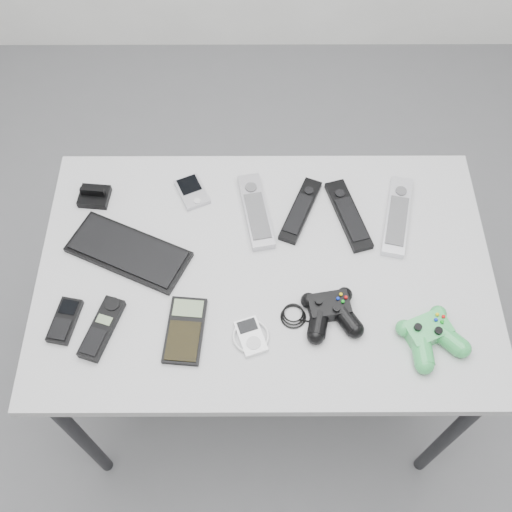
{
  "coord_description": "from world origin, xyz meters",
  "views": [
    {
      "loc": [
        -0.12,
        -0.61,
        1.93
      ],
      "look_at": [
        -0.12,
        0.11,
        0.74
      ],
      "focal_mm": 42.0,
      "sensor_mm": 36.0,
      "label": 1
    }
  ],
  "objects_px": {
    "remote_black_a": "(301,210)",
    "remote_silver_b": "(397,215)",
    "controller_green": "(431,335)",
    "pda_keyboard": "(128,252)",
    "desk": "(265,281)",
    "remote_silver_a": "(256,211)",
    "pda": "(192,192)",
    "controller_black": "(330,311)",
    "mobile_phone": "(65,321)",
    "remote_black_b": "(348,215)",
    "mp3_player": "(251,336)",
    "cordless_handset": "(102,328)",
    "calculator": "(185,330)"
  },
  "relations": [
    {
      "from": "remote_silver_b",
      "to": "desk",
      "type": "bearing_deg",
      "value": -143.45
    },
    {
      "from": "pda_keyboard",
      "to": "controller_black",
      "type": "xyz_separation_m",
      "value": [
        0.47,
        -0.16,
        0.01
      ]
    },
    {
      "from": "remote_black_a",
      "to": "mobile_phone",
      "type": "relative_size",
      "value": 1.8
    },
    {
      "from": "pda",
      "to": "controller_black",
      "type": "distance_m",
      "value": 0.47
    },
    {
      "from": "remote_silver_a",
      "to": "controller_green",
      "type": "height_order",
      "value": "controller_green"
    },
    {
      "from": "pda_keyboard",
      "to": "mobile_phone",
      "type": "bearing_deg",
      "value": -99.24
    },
    {
      "from": "pda_keyboard",
      "to": "remote_black_a",
      "type": "relative_size",
      "value": 1.47
    },
    {
      "from": "remote_black_a",
      "to": "remote_silver_b",
      "type": "bearing_deg",
      "value": 18.0
    },
    {
      "from": "remote_black_a",
      "to": "calculator",
      "type": "distance_m",
      "value": 0.42
    },
    {
      "from": "remote_black_a",
      "to": "pda",
      "type": "bearing_deg",
      "value": -169.73
    },
    {
      "from": "remote_black_a",
      "to": "controller_green",
      "type": "xyz_separation_m",
      "value": [
        0.27,
        -0.34,
        0.01
      ]
    },
    {
      "from": "remote_black_b",
      "to": "controller_black",
      "type": "height_order",
      "value": "controller_black"
    },
    {
      "from": "pda_keyboard",
      "to": "mp3_player",
      "type": "distance_m",
      "value": 0.36
    },
    {
      "from": "pda",
      "to": "remote_black_b",
      "type": "relative_size",
      "value": 0.47
    },
    {
      "from": "desk",
      "to": "mp3_player",
      "type": "distance_m",
      "value": 0.19
    },
    {
      "from": "remote_black_b",
      "to": "cordless_handset",
      "type": "height_order",
      "value": "cordless_handset"
    },
    {
      "from": "desk",
      "to": "remote_black_b",
      "type": "relative_size",
      "value": 5.11
    },
    {
      "from": "controller_black",
      "to": "pda_keyboard",
      "type": "bearing_deg",
      "value": 151.01
    },
    {
      "from": "remote_black_b",
      "to": "cordless_handset",
      "type": "bearing_deg",
      "value": -167.95
    },
    {
      "from": "desk",
      "to": "remote_black_a",
      "type": "distance_m",
      "value": 0.2
    },
    {
      "from": "mp3_player",
      "to": "controller_black",
      "type": "xyz_separation_m",
      "value": [
        0.18,
        0.05,
        0.01
      ]
    },
    {
      "from": "cordless_handset",
      "to": "desk",
      "type": "bearing_deg",
      "value": 41.86
    },
    {
      "from": "remote_black_a",
      "to": "calculator",
      "type": "relative_size",
      "value": 1.24
    },
    {
      "from": "desk",
      "to": "cordless_handset",
      "type": "relative_size",
      "value": 7.16
    },
    {
      "from": "pda",
      "to": "mp3_player",
      "type": "xyz_separation_m",
      "value": [
        0.15,
        -0.4,
        -0.0
      ]
    },
    {
      "from": "controller_green",
      "to": "remote_silver_b",
      "type": "bearing_deg",
      "value": 72.02
    },
    {
      "from": "pda",
      "to": "mp3_player",
      "type": "distance_m",
      "value": 0.42
    },
    {
      "from": "controller_green",
      "to": "pda_keyboard",
      "type": "bearing_deg",
      "value": 138.73
    },
    {
      "from": "calculator",
      "to": "remote_silver_a",
      "type": "bearing_deg",
      "value": 68.76
    },
    {
      "from": "calculator",
      "to": "mobile_phone",
      "type": "bearing_deg",
      "value": 179.9
    },
    {
      "from": "remote_black_b",
      "to": "mobile_phone",
      "type": "relative_size",
      "value": 1.93
    },
    {
      "from": "pda_keyboard",
      "to": "mobile_phone",
      "type": "relative_size",
      "value": 2.64
    },
    {
      "from": "pda",
      "to": "remote_silver_a",
      "type": "distance_m",
      "value": 0.17
    },
    {
      "from": "cordless_handset",
      "to": "remote_black_a",
      "type": "bearing_deg",
      "value": 53.47
    },
    {
      "from": "calculator",
      "to": "remote_black_b",
      "type": "bearing_deg",
      "value": 43.53
    },
    {
      "from": "pda",
      "to": "remote_black_b",
      "type": "xyz_separation_m",
      "value": [
        0.39,
        -0.07,
        0.0
      ]
    },
    {
      "from": "pda_keyboard",
      "to": "remote_silver_b",
      "type": "xyz_separation_m",
      "value": [
        0.65,
        0.1,
        0.0
      ]
    },
    {
      "from": "remote_black_a",
      "to": "mobile_phone",
      "type": "bearing_deg",
      "value": -128.29
    },
    {
      "from": "remote_silver_a",
      "to": "mobile_phone",
      "type": "bearing_deg",
      "value": -155.61
    },
    {
      "from": "desk",
      "to": "remote_black_a",
      "type": "bearing_deg",
      "value": 61.04
    },
    {
      "from": "pda",
      "to": "controller_black",
      "type": "bearing_deg",
      "value": -70.93
    },
    {
      "from": "controller_green",
      "to": "remote_black_a",
      "type": "bearing_deg",
      "value": 104.78
    },
    {
      "from": "pda",
      "to": "cordless_handset",
      "type": "xyz_separation_m",
      "value": [
        -0.18,
        -0.38,
        0.0
      ]
    },
    {
      "from": "pda_keyboard",
      "to": "cordless_handset",
      "type": "bearing_deg",
      "value": -75.4
    },
    {
      "from": "desk",
      "to": "remote_silver_b",
      "type": "distance_m",
      "value": 0.36
    },
    {
      "from": "mp3_player",
      "to": "cordless_handset",
      "type": "bearing_deg",
      "value": 157.93
    },
    {
      "from": "pda_keyboard",
      "to": "controller_green",
      "type": "relative_size",
      "value": 2.01
    },
    {
      "from": "remote_black_b",
      "to": "remote_silver_b",
      "type": "height_order",
      "value": "remote_silver_b"
    },
    {
      "from": "remote_silver_a",
      "to": "pda",
      "type": "bearing_deg",
      "value": 148.32
    },
    {
      "from": "pda",
      "to": "cordless_handset",
      "type": "relative_size",
      "value": 0.66
    }
  ]
}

